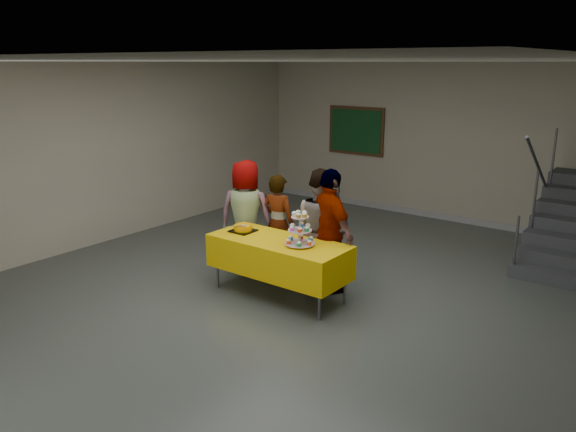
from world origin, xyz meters
name	(u,v)px	position (x,y,z in m)	size (l,w,h in m)	color
room_shell	(285,136)	(0.00, 0.02, 2.13)	(10.00, 10.04, 3.02)	#4C514C
bake_table	(279,256)	(-0.17, 0.10, 0.56)	(1.88, 0.78, 0.77)	#595960
cupcake_stand	(300,231)	(0.18, 0.09, 0.96)	(0.38, 0.38, 0.44)	silver
bear_cake	(243,227)	(-0.79, 0.11, 0.83)	(0.32, 0.36, 0.12)	black
schoolchild_a	(246,215)	(-1.22, 0.66, 0.82)	(0.80, 0.52, 1.63)	slate
schoolchild_b	(278,223)	(-0.76, 0.83, 0.73)	(0.53, 0.35, 1.45)	slate
schoolchild_c	(321,228)	(0.07, 0.73, 0.82)	(0.80, 0.62, 1.64)	slate
schoolchild_d	(330,232)	(0.27, 0.63, 0.84)	(0.98, 0.41, 1.68)	slate
noticeboard	(356,131)	(-1.91, 4.96, 1.60)	(1.30, 0.05, 1.00)	#472B16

